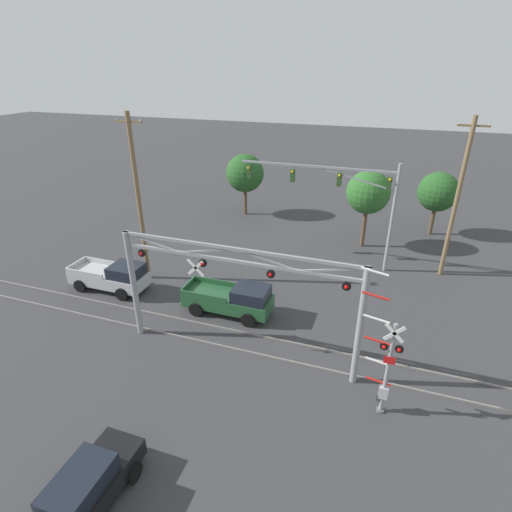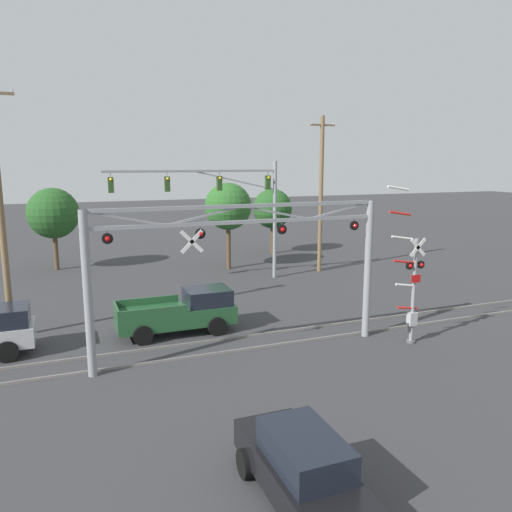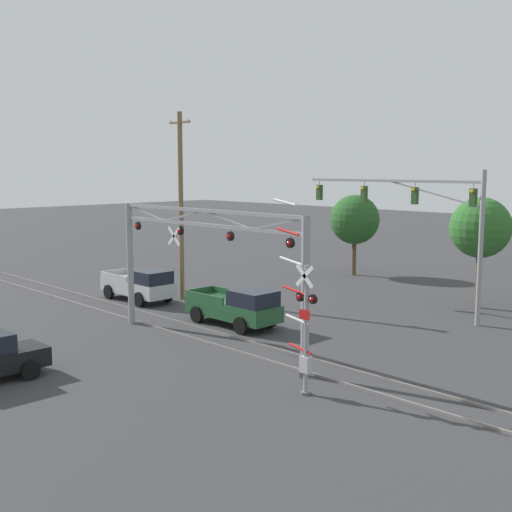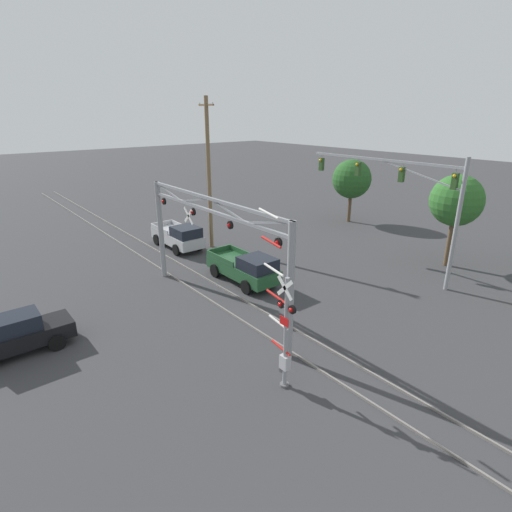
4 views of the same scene
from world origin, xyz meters
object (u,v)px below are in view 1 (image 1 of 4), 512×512
Objects in this scene: crossing_signal_mast at (385,367)px; background_tree_far_left_verge at (368,193)px; traffic_signal_span at (351,194)px; sedan_waiting at (85,491)px; utility_pole_left at (139,199)px; background_tree_far_right_verge at (245,173)px; utility_pole_right at (457,199)px; background_tree_beyond_span at (438,192)px; crossing_gantry at (236,288)px; pickup_truck_lead at (232,299)px; pickup_truck_following at (113,276)px.

crossing_signal_mast reaches higher than background_tree_far_left_verge.
traffic_signal_span reaches higher than sedan_waiting.
background_tree_far_right_verge is (1.81, 14.12, -1.57)m from utility_pole_left.
utility_pole_right is at bearing 6.03° from traffic_signal_span.
crossing_signal_mast is at bearing -103.40° from utility_pole_right.
background_tree_far_left_verge is at bearing -139.99° from background_tree_beyond_span.
crossing_signal_mast is at bearing -11.73° from crossing_gantry.
background_tree_far_left_verge is 12.13m from background_tree_far_right_verge.
pickup_truck_lead is (-1.63, 3.35, -2.88)m from crossing_gantry.
crossing_signal_mast reaches higher than sedan_waiting.
sedan_waiting is 31.19m from background_tree_beyond_span.
traffic_signal_span is 16.51m from pickup_truck_following.
utility_pole_right reaches higher than background_tree_far_left_verge.
crossing_gantry is 1.08× the size of utility_pole_left.
crossing_gantry is at bearing 78.41° from sedan_waiting.
background_tree_far_right_verge is at bearing 109.30° from crossing_gantry.
utility_pole_left is 14.32m from background_tree_far_right_verge.
utility_pole_left is at bearing 60.36° from pickup_truck_following.
crossing_signal_mast reaches higher than pickup_truck_lead.
background_tree_far_left_verge is (6.20, 12.24, 3.45)m from pickup_truck_lead.
pickup_truck_lead is 12.14m from sedan_waiting.
crossing_gantry reaches higher than sedan_waiting.
background_tree_far_left_verge is (0.93, 3.78, -0.89)m from traffic_signal_span.
crossing_signal_mast is 1.23× the size of background_tree_beyond_span.
pickup_truck_lead is 15.60m from utility_pole_right.
background_tree_beyond_span is 0.88× the size of background_tree_far_left_verge.
crossing_gantry is 16.26m from background_tree_far_left_verge.
sedan_waiting is 29.01m from background_tree_far_right_verge.
crossing_signal_mast is 17.33m from utility_pole_left.
crossing_gantry is at bearing 168.27° from crossing_signal_mast.
crossing_signal_mast is 1.30× the size of pickup_truck_following.
crossing_signal_mast reaches higher than background_tree_beyond_span.
utility_pole_right is at bearing 60.59° from sedan_waiting.
background_tree_far_right_verge reaches higher than pickup_truck_following.
crossing_signal_mast is 1.28× the size of pickup_truck_lead.
pickup_truck_following is 22.50m from utility_pole_right.
sedan_waiting is (-5.44, -20.60, -4.42)m from traffic_signal_span.
background_tree_beyond_span is 6.92m from background_tree_far_left_verge.
traffic_signal_span is at bearing 58.10° from pickup_truck_lead.
background_tree_far_right_verge is (-17.07, 7.11, -1.42)m from utility_pole_right.
crossing_signal_mast is at bearing -76.24° from traffic_signal_span.
crossing_gantry reaches higher than background_tree_beyond_span.
pickup_truck_lead is 0.85× the size of background_tree_far_left_verge.
utility_pole_left is 23.61m from background_tree_beyond_span.
crossing_gantry is 1.09× the size of traffic_signal_span.
crossing_signal_mast is at bearing -16.01° from pickup_truck_following.
background_tree_far_left_verge is (4.57, 15.59, 0.57)m from crossing_gantry.
sedan_waiting is 25.44m from background_tree_far_left_verge.
traffic_signal_span is at bearing -103.87° from background_tree_far_left_verge.
pickup_truck_following is 16.78m from background_tree_far_right_verge.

